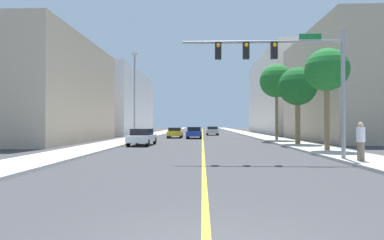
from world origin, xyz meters
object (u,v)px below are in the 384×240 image
(car_white, at_px, (142,137))
(car_silver, at_px, (212,131))
(traffic_signal_mast, at_px, (290,65))
(car_yellow, at_px, (175,132))
(pedestrian, at_px, (361,141))
(palm_mid, at_px, (298,87))
(palm_far, at_px, (276,81))
(palm_near, at_px, (327,71))
(car_blue, at_px, (194,133))
(street_lamp, at_px, (135,92))

(car_white, xyz_separation_m, car_silver, (6.87, 23.71, -0.00))
(car_white, height_order, car_silver, car_white)
(traffic_signal_mast, height_order, car_yellow, traffic_signal_mast)
(car_silver, bearing_deg, pedestrian, -82.20)
(palm_mid, height_order, palm_far, palm_far)
(pedestrian, bearing_deg, car_white, 179.16)
(palm_near, relative_size, car_silver, 1.62)
(car_blue, height_order, car_white, car_blue)
(traffic_signal_mast, xyz_separation_m, palm_near, (3.77, 4.73, 0.51))
(palm_mid, bearing_deg, car_blue, 126.71)
(car_blue, bearing_deg, car_yellow, 155.69)
(street_lamp, relative_size, palm_far, 1.13)
(palm_mid, xyz_separation_m, car_blue, (-9.23, 12.37, -4.30))
(car_white, bearing_deg, street_lamp, -68.71)
(car_blue, relative_size, car_white, 1.04)
(traffic_signal_mast, xyz_separation_m, car_blue, (-5.42, 23.27, -4.09))
(palm_far, bearing_deg, car_blue, 145.27)
(pedestrian, bearing_deg, car_blue, 150.95)
(palm_near, height_order, car_yellow, palm_near)
(street_lamp, height_order, palm_mid, street_lamp)
(palm_near, distance_m, palm_mid, 6.18)
(palm_near, xyz_separation_m, pedestrian, (-0.79, -5.74, -4.29))
(car_blue, bearing_deg, pedestrian, -69.86)
(car_blue, distance_m, car_silver, 11.38)
(car_silver, bearing_deg, palm_near, -78.98)
(car_yellow, bearing_deg, palm_near, -59.06)
(car_blue, relative_size, car_yellow, 1.12)
(car_silver, relative_size, pedestrian, 2.28)
(palm_near, distance_m, car_silver, 30.66)
(traffic_signal_mast, distance_m, car_yellow, 26.09)
(traffic_signal_mast, distance_m, car_white, 14.90)
(palm_mid, xyz_separation_m, pedestrian, (-0.83, -11.91, -3.98))
(traffic_signal_mast, height_order, car_white, traffic_signal_mast)
(palm_far, relative_size, car_blue, 1.84)
(car_yellow, xyz_separation_m, pedestrian, (10.97, -25.50, 0.33))
(car_blue, bearing_deg, palm_mid, -52.22)
(car_yellow, distance_m, car_silver, 11.15)
(car_yellow, height_order, pedestrian, pedestrian)
(car_yellow, bearing_deg, car_silver, 62.15)
(traffic_signal_mast, xyz_separation_m, pedestrian, (2.98, -1.01, -3.78))
(palm_mid, bearing_deg, car_white, -178.81)
(palm_near, height_order, pedestrian, palm_near)
(traffic_signal_mast, xyz_separation_m, car_silver, (-2.75, 34.33, -4.09))
(car_yellow, bearing_deg, pedestrian, -66.54)
(palm_near, xyz_separation_m, car_blue, (-9.19, 18.54, -4.61))
(street_lamp, bearing_deg, palm_mid, -18.00)
(traffic_signal_mast, distance_m, palm_near, 6.07)
(palm_near, relative_size, car_blue, 1.53)
(car_blue, xyz_separation_m, pedestrian, (8.40, -24.28, 0.31))
(car_silver, height_order, pedestrian, pedestrian)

